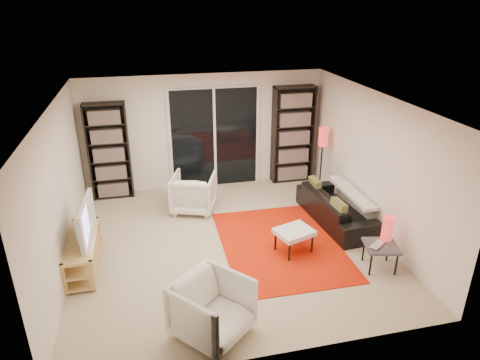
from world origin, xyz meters
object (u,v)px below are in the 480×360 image
object	(u,v)px
sofa	(336,208)
side_table	(381,248)
armchair_back	(194,192)
armchair_front	(212,309)
bookshelf_right	(293,135)
floor_lamp	(323,143)
tv_stand	(83,252)
bookshelf_left	(109,152)
ottoman	(294,233)

from	to	relation	value
sofa	side_table	bearing A→B (deg)	176.60
armchair_back	armchair_front	bearing A→B (deg)	105.69
bookshelf_right	floor_lamp	size ratio (longest dim) A/B	1.51
bookshelf_right	floor_lamp	bearing A→B (deg)	-63.48
armchair_back	side_table	xyz separation A→B (m)	(2.48, -2.55, -0.01)
tv_stand	side_table	xyz separation A→B (m)	(4.36, -1.02, 0.09)
sofa	armchair_front	bearing A→B (deg)	126.43
bookshelf_left	tv_stand	world-z (taller)	bookshelf_left
armchair_front	side_table	xyz separation A→B (m)	(2.69, 0.79, -0.02)
armchair_back	floor_lamp	xyz separation A→B (m)	(2.68, 0.25, 0.70)
bookshelf_right	tv_stand	bearing A→B (deg)	-149.04
armchair_back	armchair_front	world-z (taller)	armchair_front
armchair_back	tv_stand	bearing A→B (deg)	58.40
armchair_back	floor_lamp	size ratio (longest dim) A/B	0.58
armchair_front	floor_lamp	size ratio (longest dim) A/B	0.59
tv_stand	armchair_front	distance (m)	2.47
bookshelf_left	side_table	bearing A→B (deg)	-41.36
side_table	floor_lamp	bearing A→B (deg)	85.86
bookshelf_left	armchair_back	distance (m)	1.92
bookshelf_left	sofa	world-z (taller)	bookshelf_left
armchair_front	floor_lamp	world-z (taller)	floor_lamp
armchair_front	ottoman	distance (m)	2.18
bookshelf_left	bookshelf_right	size ratio (longest dim) A/B	0.93
armchair_back	floor_lamp	bearing A→B (deg)	-155.52
sofa	side_table	world-z (taller)	sofa
floor_lamp	side_table	bearing A→B (deg)	-94.14
side_table	armchair_front	bearing A→B (deg)	-163.55
bookshelf_left	bookshelf_right	xyz separation A→B (m)	(3.85, -0.00, 0.07)
bookshelf_left	sofa	size ratio (longest dim) A/B	1.03
sofa	ottoman	distance (m)	1.34
tv_stand	bookshelf_left	bearing A→B (deg)	82.26
bookshelf_right	side_table	world-z (taller)	bookshelf_right
armchair_back	sofa	bearing A→B (deg)	176.12
tv_stand	ottoman	world-z (taller)	tv_stand
armchair_back	ottoman	bearing A→B (deg)	145.98
bookshelf_left	bookshelf_right	distance (m)	3.85
tv_stand	armchair_back	xyz separation A→B (m)	(1.88, 1.53, 0.10)
bookshelf_left	armchair_back	xyz separation A→B (m)	(1.54, -0.99, -0.61)
ottoman	bookshelf_left	bearing A→B (deg)	135.84
armchair_back	floor_lamp	distance (m)	2.78
bookshelf_right	floor_lamp	xyz separation A→B (m)	(0.37, -0.74, 0.02)
bookshelf_right	bookshelf_left	bearing A→B (deg)	180.00
bookshelf_right	sofa	world-z (taller)	bookshelf_right
ottoman	side_table	size ratio (longest dim) A/B	1.20
sofa	side_table	distance (m)	1.50
bookshelf_right	side_table	xyz separation A→B (m)	(0.17, -3.54, -0.70)
ottoman	bookshelf_right	bearing A→B (deg)	71.47
bookshelf_right	armchair_front	world-z (taller)	bookshelf_right
bookshelf_left	armchair_front	world-z (taller)	bookshelf_left
bookshelf_right	ottoman	world-z (taller)	bookshelf_right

